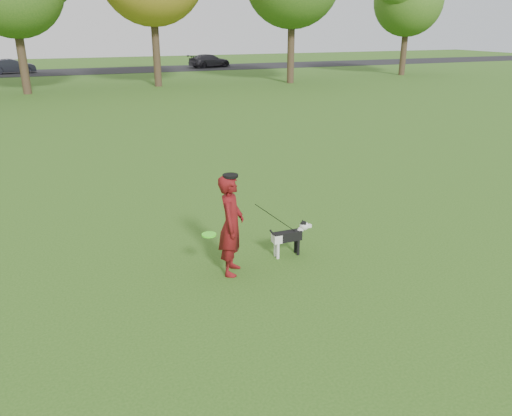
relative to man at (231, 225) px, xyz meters
name	(u,v)px	position (x,y,z in m)	size (l,w,h in m)	color
ground	(236,259)	(0.23, 0.44, -0.84)	(120.00, 120.00, 0.00)	#285116
road	(82,71)	(0.23, 40.44, -0.83)	(120.00, 7.00, 0.02)	black
man	(231,225)	(0.00, 0.00, 0.00)	(0.61, 0.40, 1.68)	#580C0D
dog	(290,235)	(1.18, 0.23, -0.46)	(0.83, 0.17, 0.63)	black
car_mid	(12,66)	(-5.21, 40.44, -0.24)	(1.23, 3.54, 1.17)	black
car_right	(210,61)	(11.89, 40.44, -0.22)	(1.68, 4.13, 1.20)	#242229
man_held_items	(276,218)	(0.83, 0.09, -0.04)	(1.83, 0.49, 1.27)	#49FF20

